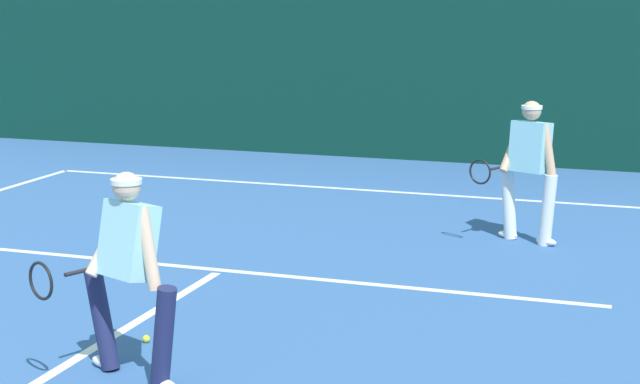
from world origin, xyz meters
TOP-DOWN VIEW (x-y plane):
  - court_line_baseline_far at (0.00, 11.30)m, footprint 9.87×0.10m
  - court_line_service at (0.00, 6.53)m, footprint 8.05×0.10m
  - court_line_centre at (0.00, 3.20)m, footprint 0.10×6.40m
  - player_near at (0.64, 3.42)m, footprint 1.12×0.82m
  - player_far at (2.89, 8.86)m, footprint 1.02×0.82m
  - tennis_ball at (0.35, 4.21)m, footprint 0.07×0.07m
  - back_fence_windscreen at (0.00, 14.23)m, footprint 16.91×0.12m

SIDE VIEW (x-z plane):
  - court_line_baseline_far at x=0.00m, z-range 0.00..0.01m
  - court_line_service at x=0.00m, z-range 0.00..0.01m
  - court_line_centre at x=0.00m, z-range 0.00..0.01m
  - tennis_ball at x=0.35m, z-range 0.00..0.07m
  - player_near at x=0.64m, z-range 0.08..1.71m
  - player_far at x=2.89m, z-range 0.09..1.76m
  - back_fence_windscreen at x=0.00m, z-range 0.00..3.01m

